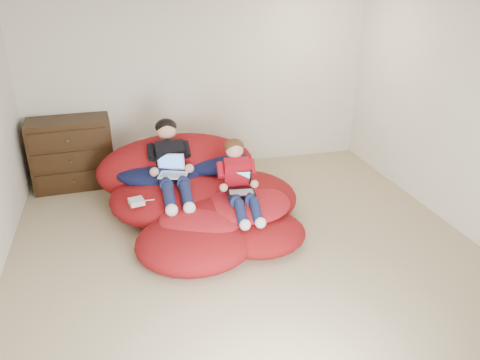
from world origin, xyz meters
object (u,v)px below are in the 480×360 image
object	(u,v)px
beanbag_pile	(197,194)
younger_boy	(239,178)
dresser	(72,153)
older_boy	(171,161)
laptop_black	(239,186)
laptop_white	(172,169)

from	to	relation	value
beanbag_pile	younger_boy	bearing A→B (deg)	-47.93
dresser	younger_boy	distance (m)	2.59
younger_boy	older_boy	bearing A→B (deg)	141.06
dresser	laptop_black	world-z (taller)	dresser
dresser	laptop_white	size ratio (longest dim) A/B	2.85
dresser	laptop_white	xyz separation A→B (m)	(1.22, -1.28, 0.15)
older_boy	laptop_white	distance (m)	0.12
beanbag_pile	laptop_black	size ratio (longest dim) A/B	7.22
younger_boy	laptop_black	distance (m)	0.08
younger_boy	laptop_white	size ratio (longest dim) A/B	2.49
laptop_white	beanbag_pile	bearing A→B (deg)	-3.17
dresser	laptop_white	world-z (taller)	dresser
older_boy	laptop_white	world-z (taller)	older_boy
beanbag_pile	laptop_white	bearing A→B (deg)	176.83
dresser	beanbag_pile	distance (m)	1.99
laptop_black	laptop_white	bearing A→B (deg)	144.60
beanbag_pile	younger_boy	distance (m)	0.71
laptop_white	laptop_black	size ratio (longest dim) A/B	1.12
older_boy	beanbag_pile	bearing A→B (deg)	-20.60
beanbag_pile	laptop_black	xyz separation A→B (m)	(0.41, -0.48, 0.28)
dresser	laptop_black	size ratio (longest dim) A/B	3.18
older_boy	younger_boy	distance (m)	0.89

